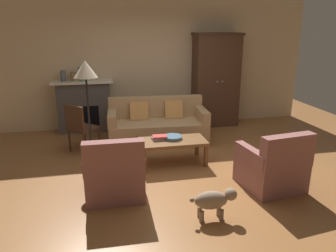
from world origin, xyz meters
The scene contains 16 objects.
ground_plane centered at (0.00, 0.00, 0.00)m, with size 9.60×9.60×0.00m, color #9E6638.
back_wall centered at (0.00, 2.55, 1.40)m, with size 7.20×0.10×2.80m, color beige.
fireplace centered at (-1.55, 2.30, 0.57)m, with size 1.26×0.48×1.12m.
armoire centered at (1.40, 2.22, 1.05)m, with size 1.06×0.57×2.09m.
couch centered at (-0.11, 1.31, 0.32)m, with size 1.96×0.95×0.86m.
coffee_table centered at (-0.06, 0.19, 0.37)m, with size 1.10×0.60×0.42m.
fruit_bowl centered at (-0.04, 0.23, 0.45)m, with size 0.32×0.32×0.05m, color slate.
book_stack centered at (-0.27, 0.23, 0.45)m, with size 0.26×0.20×0.07m.
mantel_vase_slate centered at (-1.93, 2.28, 1.23)m, with size 0.12×0.12×0.22m, color #565B66.
mantel_vase_bronze centered at (-1.73, 2.28, 1.22)m, with size 0.11×0.11×0.19m, color olive.
mantel_vase_jade centered at (-1.55, 2.28, 1.26)m, with size 0.12×0.12×0.29m, color slate.
armchair_near_left centered at (-1.05, -0.73, 0.32)m, with size 0.79×0.78×0.88m.
armchair_near_right centered at (1.15, -0.96, 0.32)m, with size 0.87×0.86×0.88m.
side_chair_wooden centered at (-1.59, 1.03, 0.51)m, with size 0.62×0.62×0.90m.
floor_lamp centered at (-1.38, 0.31, 1.50)m, with size 0.36×0.36×1.74m.
dog centered at (0.07, -1.53, 0.25)m, with size 0.57×0.23×0.39m.
Camera 1 is at (-1.15, -4.76, 2.23)m, focal length 34.61 mm.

